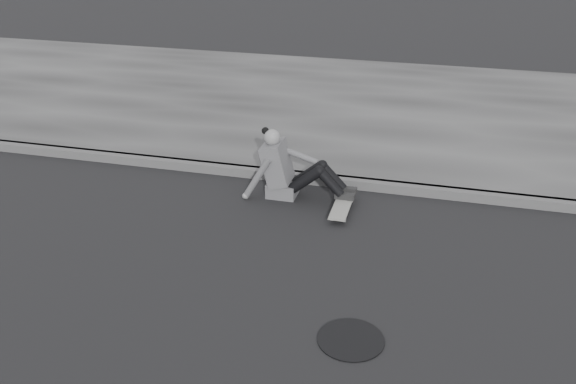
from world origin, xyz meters
name	(u,v)px	position (x,y,z in m)	size (l,w,h in m)	color
ground	(277,297)	(0.00, 0.00, 0.00)	(80.00, 80.00, 0.00)	black
curb	(330,180)	(0.00, 2.58, 0.06)	(24.00, 0.16, 0.12)	#4D4D4D
sidewalk	(364,108)	(0.00, 5.60, 0.06)	(24.00, 6.00, 0.12)	#3C3C3C
manhole	(351,340)	(0.78, -0.46, 0.01)	(0.58, 0.58, 0.01)	black
skateboard	(342,206)	(0.29, 1.88, 0.07)	(0.20, 0.78, 0.09)	#999994
seated_woman	(288,169)	(-0.45, 2.13, 0.36)	(1.38, 0.46, 0.88)	#555557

